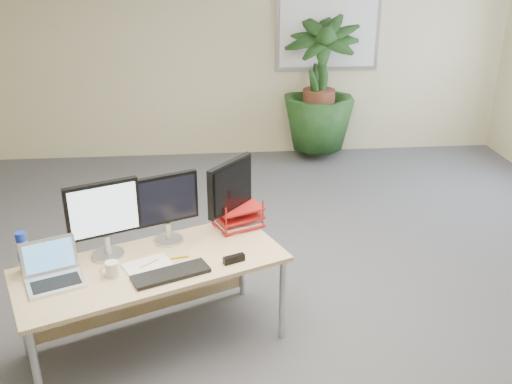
{
  "coord_description": "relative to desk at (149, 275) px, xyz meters",
  "views": [
    {
      "loc": [
        -0.35,
        -3.15,
        2.5
      ],
      "look_at": [
        -0.03,
        0.35,
        0.99
      ],
      "focal_mm": 40.0,
      "sensor_mm": 36.0,
      "label": 1
    }
  ],
  "objects": [
    {
      "name": "floor",
      "position": [
        0.76,
        -0.14,
        -0.52
      ],
      "size": [
        8.0,
        8.0,
        0.0
      ],
      "primitive_type": "plane",
      "color": "#46474C",
      "rests_on": "ground"
    },
    {
      "name": "back_wall",
      "position": [
        0.76,
        3.86,
        0.83
      ],
      "size": [
        7.0,
        0.04,
        2.7
      ],
      "primitive_type": "cube",
      "color": "#C9C18E",
      "rests_on": "floor"
    },
    {
      "name": "whiteboard",
      "position": [
        1.96,
        3.83,
        1.03
      ],
      "size": [
        1.3,
        0.04,
        0.95
      ],
      "color": "#B0B0B5",
      "rests_on": "back_wall"
    },
    {
      "name": "desk",
      "position": [
        0.0,
        0.0,
        0.0
      ],
      "size": [
        1.83,
        1.31,
        0.65
      ],
      "color": "tan",
      "rests_on": "floor"
    },
    {
      "name": "floor_plant",
      "position": [
        1.82,
        3.56,
        0.23
      ],
      "size": [
        1.09,
        1.09,
        1.5
      ],
      "primitive_type": "imported",
      "rotation": [
        0.0,
        0.0,
        -0.37
      ],
      "color": "#143815",
      "rests_on": "floor"
    },
    {
      "name": "monitor_left",
      "position": [
        -0.25,
        0.03,
        0.43
      ],
      "size": [
        0.45,
        0.22,
        0.52
      ],
      "color": "#BCBCC1",
      "rests_on": "desk"
    },
    {
      "name": "monitor_right",
      "position": [
        0.13,
        0.21,
        0.41
      ],
      "size": [
        0.42,
        0.21,
        0.49
      ],
      "color": "#BCBCC1",
      "rests_on": "desk"
    },
    {
      "name": "monitor_dark",
      "position": [
        0.57,
        0.35,
        0.43
      ],
      "size": [
        0.32,
        0.39,
        0.52
      ],
      "color": "#BCBCC1",
      "rests_on": "desk"
    },
    {
      "name": "laptop",
      "position": [
        -0.54,
        -0.23,
        0.19
      ],
      "size": [
        0.41,
        0.39,
        0.24
      ],
      "color": "silver",
      "rests_on": "desk"
    },
    {
      "name": "keyboard",
      "position": [
        0.16,
        -0.25,
        0.15
      ],
      "size": [
        0.5,
        0.33,
        0.03
      ],
      "primitive_type": "cube",
      "rotation": [
        0.0,
        0.0,
        0.4
      ],
      "color": "black",
      "rests_on": "desk"
    },
    {
      "name": "coffee_mug",
      "position": [
        -0.19,
        -0.21,
        0.18
      ],
      "size": [
        0.12,
        0.08,
        0.09
      ],
      "color": "silver",
      "rests_on": "desk"
    },
    {
      "name": "spiral_notebook",
      "position": [
        0.02,
        -0.13,
        0.14
      ],
      "size": [
        0.36,
        0.32,
        0.01
      ],
      "primitive_type": "cube",
      "rotation": [
        0.0,
        0.0,
        0.46
      ],
      "color": "silver",
      "rests_on": "desk"
    },
    {
      "name": "orange_pen",
      "position": [
        0.02,
        -0.11,
        0.15
      ],
      "size": [
        0.11,
        0.1,
        0.01
      ],
      "primitive_type": "cylinder",
      "rotation": [
        0.0,
        1.57,
        0.74
      ],
      "color": "orange",
      "rests_on": "spiral_notebook"
    },
    {
      "name": "yellow_highlighter",
      "position": [
        0.21,
        -0.03,
        0.14
      ],
      "size": [
        0.12,
        0.04,
        0.02
      ],
      "primitive_type": "cylinder",
      "rotation": [
        0.0,
        1.57,
        0.17
      ],
      "color": "yellow",
      "rests_on": "desk"
    },
    {
      "name": "water_bottle",
      "position": [
        -0.73,
        -0.11,
        0.26
      ],
      "size": [
        0.07,
        0.07,
        0.27
      ],
      "color": "silver",
      "rests_on": "desk"
    },
    {
      "name": "letter_tray",
      "position": [
        0.62,
        0.39,
        0.2
      ],
      "size": [
        0.39,
        0.35,
        0.15
      ],
      "color": "#AD1615",
      "rests_on": "desk"
    },
    {
      "name": "stapler",
      "position": [
        0.56,
        -0.12,
        0.16
      ],
      "size": [
        0.15,
        0.09,
        0.05
      ],
      "primitive_type": "cube",
      "rotation": [
        0.0,
        0.0,
        0.4
      ],
      "color": "black",
      "rests_on": "desk"
    }
  ]
}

